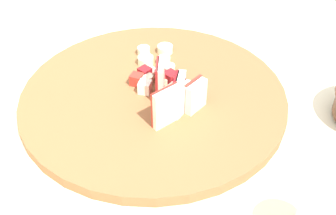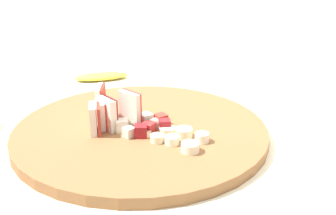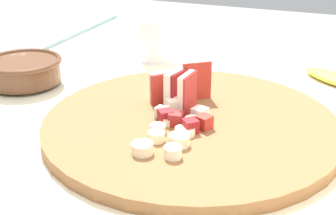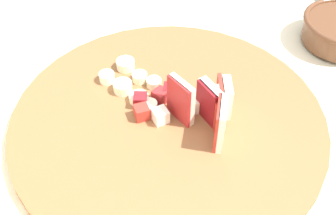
{
  "view_description": "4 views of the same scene",
  "coord_description": "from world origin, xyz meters",
  "views": [
    {
      "loc": [
        -0.53,
        0.08,
        1.33
      ],
      "look_at": [
        -0.0,
        0.06,
        0.89
      ],
      "focal_mm": 44.45,
      "sensor_mm": 36.0,
      "label": 1
    },
    {
      "loc": [
        0.5,
        -0.44,
        1.21
      ],
      "look_at": [
        0.08,
        0.11,
        0.93
      ],
      "focal_mm": 44.6,
      "sensor_mm": 36.0,
      "label": 2
    },
    {
      "loc": [
        0.66,
        0.29,
        1.2
      ],
      "look_at": [
        0.04,
        0.04,
        0.91
      ],
      "focal_mm": 50.16,
      "sensor_mm": 36.0,
      "label": 3
    },
    {
      "loc": [
        -0.27,
        0.37,
        1.34
      ],
      "look_at": [
        0.04,
        0.08,
        0.91
      ],
      "focal_mm": 44.92,
      "sensor_mm": 36.0,
      "label": 4
    }
  ],
  "objects": [
    {
      "name": "banana_slice_rows",
      "position": [
        0.12,
        0.08,
        0.9
      ],
      "size": [
        0.13,
        0.07,
        0.02
      ],
      "color": "beige",
      "rests_on": "cutting_board"
    },
    {
      "name": "cutting_board",
      "position": [
        0.04,
        0.08,
        0.88
      ],
      "size": [
        0.46,
        0.46,
        0.02
      ],
      "primitive_type": "cylinder",
      "color": "brown",
      "rests_on": "tiled_countertop"
    },
    {
      "name": "tile_backsplash",
      "position": [
        0.0,
        0.44,
        0.63
      ],
      "size": [
        2.4,
        0.04,
        1.27
      ],
      "primitive_type": "cube",
      "color": "silver",
      "rests_on": "ground"
    },
    {
      "name": "apple_wedge_fan",
      "position": [
        -0.01,
        0.05,
        0.92
      ],
      "size": [
        0.11,
        0.09,
        0.07
      ],
      "color": "#B22D23",
      "rests_on": "cutting_board"
    },
    {
      "name": "banana_peel",
      "position": [
        -0.26,
        0.27,
        0.88
      ],
      "size": [
        0.12,
        0.14,
        0.02
      ],
      "primitive_type": "ellipsoid",
      "rotation": [
        0.0,
        0.0,
        4.06
      ],
      "color": "gold",
      "rests_on": "tiled_countertop"
    },
    {
      "name": "apple_dice_pile",
      "position": [
        0.06,
        0.07,
        0.9
      ],
      "size": [
        0.09,
        0.1,
        0.02
      ],
      "color": "maroon",
      "rests_on": "cutting_board"
    }
  ]
}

